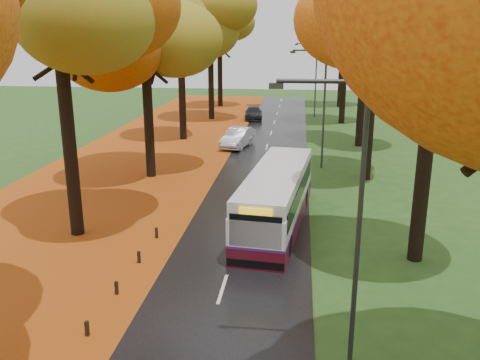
% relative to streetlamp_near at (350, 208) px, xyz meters
% --- Properties ---
extents(road, '(6.50, 90.00, 0.04)m').
position_rel_streetlamp_near_xyz_m(road, '(-3.95, 17.00, -4.69)').
color(road, black).
rests_on(road, ground).
extents(centre_line, '(0.12, 90.00, 0.01)m').
position_rel_streetlamp_near_xyz_m(centre_line, '(-3.95, 17.00, -4.67)').
color(centre_line, silver).
rests_on(centre_line, road).
extents(leaf_verge, '(12.00, 90.00, 0.02)m').
position_rel_streetlamp_near_xyz_m(leaf_verge, '(-12.95, 17.00, -4.70)').
color(leaf_verge, '#87370C').
rests_on(leaf_verge, ground).
extents(leaf_drift, '(0.90, 90.00, 0.01)m').
position_rel_streetlamp_near_xyz_m(leaf_drift, '(-7.00, 17.00, -4.67)').
color(leaf_drift, '#BA4F13').
rests_on(leaf_drift, road).
extents(trees_left, '(9.20, 74.00, 13.88)m').
position_rel_streetlamp_near_xyz_m(trees_left, '(-11.13, 19.06, 4.82)').
color(trees_left, black).
rests_on(trees_left, ground).
extents(trees_right, '(9.30, 74.20, 13.96)m').
position_rel_streetlamp_near_xyz_m(trees_right, '(3.24, 18.91, 4.98)').
color(trees_right, black).
rests_on(trees_right, ground).
extents(streetlamp_near, '(2.45, 0.18, 8.00)m').
position_rel_streetlamp_near_xyz_m(streetlamp_near, '(0.00, 0.00, 0.00)').
color(streetlamp_near, '#333538').
rests_on(streetlamp_near, ground).
extents(streetlamp_mid, '(2.45, 0.18, 8.00)m').
position_rel_streetlamp_near_xyz_m(streetlamp_mid, '(0.00, 22.00, 0.00)').
color(streetlamp_mid, '#333538').
rests_on(streetlamp_mid, ground).
extents(streetlamp_far, '(2.45, 0.18, 8.00)m').
position_rel_streetlamp_near_xyz_m(streetlamp_far, '(0.00, 44.00, 0.00)').
color(streetlamp_far, '#333538').
rests_on(streetlamp_far, ground).
extents(bus, '(3.48, 10.52, 2.72)m').
position_rel_streetlamp_near_xyz_m(bus, '(-2.34, 10.69, -3.25)').
color(bus, '#4B0B19').
rests_on(bus, road).
extents(car_white, '(2.40, 4.09, 1.31)m').
position_rel_streetlamp_near_xyz_m(car_white, '(-6.30, 27.57, -4.02)').
color(car_white, white).
rests_on(car_white, road).
extents(car_silver, '(2.53, 4.90, 1.54)m').
position_rel_streetlamp_near_xyz_m(car_silver, '(-6.30, 27.84, -3.91)').
color(car_silver, '#AFB2B7').
rests_on(car_silver, road).
extents(car_dark, '(2.22, 4.62, 1.30)m').
position_rel_streetlamp_near_xyz_m(car_dark, '(-6.30, 41.70, -4.02)').
color(car_dark, black).
rests_on(car_dark, road).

